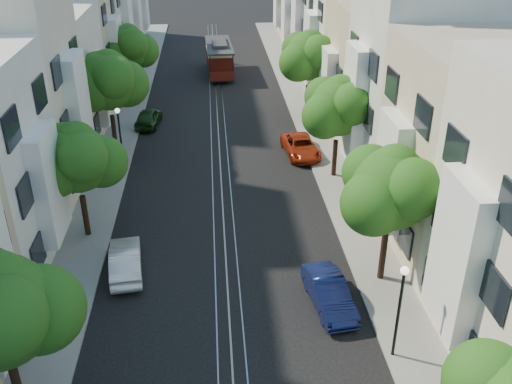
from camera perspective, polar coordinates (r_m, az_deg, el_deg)
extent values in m
plane|color=black|center=(43.44, -3.78, 5.89)|extent=(200.00, 200.00, 0.00)
cube|color=gray|center=(44.08, 5.73, 6.23)|extent=(2.50, 80.00, 0.12)
cube|color=gray|center=(43.96, -13.32, 5.53)|extent=(2.50, 80.00, 0.12)
cube|color=gray|center=(43.44, -4.51, 5.88)|extent=(0.06, 80.00, 0.02)
cube|color=gray|center=(43.44, -3.78, 5.90)|extent=(0.06, 80.00, 0.02)
cube|color=gray|center=(43.45, -3.05, 5.93)|extent=(0.06, 80.00, 0.02)
cube|color=tan|center=(43.44, -3.78, 5.89)|extent=(0.08, 80.00, 0.01)
cube|color=white|center=(21.77, 19.58, -6.12)|extent=(0.90, 3.04, 6.05)
cube|color=beige|center=(29.49, 20.69, 3.66)|extent=(7.00, 8.00, 10.00)
cube|color=white|center=(28.44, 13.45, 2.08)|extent=(0.90, 3.04, 5.50)
cube|color=silver|center=(36.07, 15.95, 10.37)|extent=(7.00, 8.00, 12.00)
cube|color=white|center=(35.24, 9.87, 8.98)|extent=(0.90, 3.04, 6.60)
cube|color=#C6B28C|center=(43.76, 12.28, 11.72)|extent=(7.00, 8.00, 9.00)
cube|color=white|center=(43.04, 7.23, 10.86)|extent=(0.90, 3.04, 4.95)
cube|color=white|center=(51.06, 9.89, 15.07)|extent=(7.00, 8.00, 10.50)
cube|color=white|center=(50.46, 5.49, 14.21)|extent=(0.90, 3.04, 5.78)
cube|color=beige|center=(58.59, 8.04, 17.32)|extent=(7.00, 8.00, 11.50)
cube|color=white|center=(58.08, 4.16, 16.49)|extent=(0.90, 3.04, 6.32)
cube|color=silver|center=(66.48, 6.51, 17.76)|extent=(7.00, 8.00, 9.50)
cube|color=white|center=(66.02, 3.08, 17.15)|extent=(0.90, 3.04, 5.23)
cube|color=white|center=(73.80, 2.25, 18.47)|extent=(0.90, 3.04, 5.50)
cube|color=white|center=(28.24, -20.17, 0.69)|extent=(0.90, 3.04, 5.39)
cube|color=beige|center=(35.85, -23.58, 8.80)|extent=(7.00, 8.00, 11.76)
cube|color=white|center=(35.09, -17.37, 7.85)|extent=(0.90, 3.04, 6.47)
cube|color=silver|center=(43.57, -20.22, 10.46)|extent=(7.00, 8.00, 8.82)
cube|color=white|center=(42.92, -15.12, 9.97)|extent=(0.90, 3.04, 4.85)
cube|color=beige|center=(50.90, -18.23, 13.96)|extent=(7.00, 8.00, 10.29)
cube|color=white|center=(50.36, -13.78, 13.43)|extent=(0.90, 3.04, 5.66)
cube|color=silver|center=(58.45, -16.68, 16.33)|extent=(7.00, 8.00, 11.27)
cube|color=white|center=(57.99, -12.74, 15.79)|extent=(0.90, 3.04, 6.20)
cube|color=#C6B28C|center=(66.36, -15.29, 16.90)|extent=(7.00, 8.00, 9.31)
cube|color=white|center=(65.94, -11.83, 16.55)|extent=(0.90, 3.04, 5.12)
cube|color=white|center=(73.73, -11.18, 17.92)|extent=(0.90, 3.04, 5.39)
cylinder|color=black|center=(27.06, 12.57, -6.21)|extent=(0.30, 0.30, 2.45)
sphere|color=#1E4812|center=(25.32, 13.36, 0.31)|extent=(3.64, 3.64, 3.64)
sphere|color=#1E4812|center=(26.27, 15.25, 0.13)|extent=(2.91, 2.91, 2.91)
sphere|color=#1E4812|center=(24.60, 11.64, -1.14)|extent=(2.84, 2.84, 2.84)
sphere|color=#1E4812|center=(25.05, 13.74, 2.25)|extent=(2.18, 2.18, 2.18)
cylinder|color=black|center=(36.37, 7.87, 3.41)|extent=(0.30, 0.30, 2.38)
sphere|color=#1E4812|center=(35.13, 8.22, 8.41)|extent=(3.54, 3.54, 3.54)
sphere|color=#1E4812|center=(35.97, 9.74, 8.09)|extent=(2.83, 2.83, 2.83)
sphere|color=#1E4812|center=(34.39, 6.87, 7.54)|extent=(2.76, 2.76, 2.76)
sphere|color=#1E4812|center=(34.96, 8.45, 9.86)|extent=(2.12, 2.12, 2.12)
cylinder|color=black|center=(46.40, 5.12, 9.11)|extent=(0.30, 0.30, 2.52)
sphere|color=#1E4812|center=(45.39, 5.31, 13.37)|extent=(3.74, 3.74, 3.74)
sphere|color=#1E4812|center=(46.16, 6.57, 13.04)|extent=(3.00, 3.00, 3.00)
sphere|color=#1E4812|center=(44.64, 4.21, 12.77)|extent=(2.92, 2.92, 2.92)
sphere|color=#1E4812|center=(45.28, 5.47, 14.51)|extent=(2.25, 2.25, 2.25)
sphere|color=#1E4812|center=(19.77, -20.76, -10.91)|extent=(2.91, 2.91, 2.91)
cylinder|color=black|center=(31.01, -16.70, -2.25)|extent=(0.30, 0.30, 2.27)
sphere|color=#1E4812|center=(29.59, -17.53, 3.15)|extent=(3.38, 3.38, 3.38)
sphere|color=#1E4812|center=(29.97, -15.20, 2.96)|extent=(2.70, 2.70, 2.70)
sphere|color=#1E4812|center=(29.33, -19.51, 1.96)|extent=(2.64, 2.64, 2.64)
sphere|color=#1E4812|center=(29.32, -17.55, 4.84)|extent=(2.03, 2.03, 2.03)
cylinder|color=black|center=(40.70, -13.99, 5.72)|extent=(0.30, 0.30, 2.62)
sphere|color=#1E4812|center=(39.50, -14.60, 10.71)|extent=(3.90, 3.90, 3.90)
sphere|color=#1E4812|center=(39.91, -12.85, 10.48)|extent=(3.12, 3.12, 3.12)
sphere|color=#1E4812|center=(39.10, -16.09, 9.89)|extent=(3.04, 3.04, 3.04)
sphere|color=#1E4812|center=(39.34, -14.59, 12.01)|extent=(2.34, 2.34, 2.34)
cylinder|color=black|center=(51.01, -12.27, 10.24)|extent=(0.30, 0.30, 2.38)
sphere|color=#1E4812|center=(50.13, -12.67, 13.91)|extent=(3.54, 3.54, 3.54)
sphere|color=#1E4812|center=(50.57, -11.28, 13.69)|extent=(2.83, 2.83, 2.83)
sphere|color=#1E4812|center=(49.66, -13.84, 13.29)|extent=(2.76, 2.76, 2.76)
sphere|color=#1E4812|center=(50.01, -12.65, 14.94)|extent=(2.12, 2.12, 2.12)
cylinder|color=black|center=(22.56, 14.04, -11.77)|extent=(0.12, 0.12, 4.00)
sphere|color=#FFF2CC|center=(21.37, 14.66, -7.62)|extent=(0.32, 0.32, 0.32)
cylinder|color=black|center=(37.55, -13.37, 5.05)|extent=(0.12, 0.12, 4.00)
sphere|color=#FFF2CC|center=(36.85, -13.71, 7.91)|extent=(0.32, 0.32, 0.32)
cube|color=black|center=(58.41, -3.65, 12.14)|extent=(2.55, 7.89, 0.29)
cube|color=#4F130D|center=(58.11, -3.68, 13.25)|extent=(2.53, 4.97, 2.34)
cube|color=beige|center=(57.89, -3.71, 14.09)|extent=(2.58, 5.02, 0.59)
cube|color=#2D2D30|center=(57.80, -3.72, 14.47)|extent=(2.74, 7.90, 0.18)
cube|color=#2D2D30|center=(57.74, -3.73, 14.70)|extent=(1.54, 4.44, 0.34)
imported|color=#0B133B|center=(25.46, 7.33, -10.00)|extent=(1.96, 4.24, 1.35)
imported|color=#9A270E|center=(39.52, 4.50, 4.55)|extent=(2.52, 4.68, 1.25)
imported|color=silver|center=(27.98, -12.93, -6.67)|extent=(1.95, 4.25, 1.35)
imported|color=#153414|center=(45.38, -10.70, 7.36)|extent=(2.11, 4.16, 1.36)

